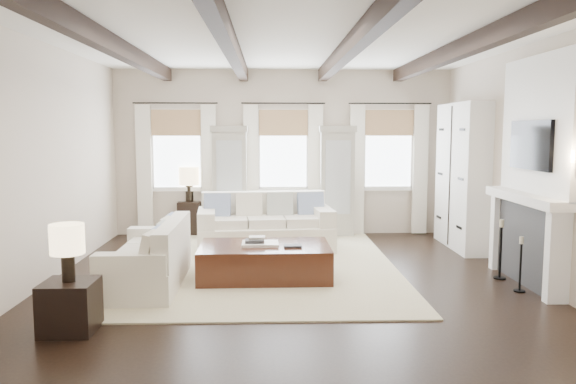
{
  "coord_description": "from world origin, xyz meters",
  "views": [
    {
      "loc": [
        -0.28,
        -7.19,
        2.05
      ],
      "look_at": [
        -0.0,
        0.87,
        1.15
      ],
      "focal_mm": 35.0,
      "sensor_mm": 36.0,
      "label": 1
    }
  ],
  "objects_px": {
    "ottoman": "(265,262)",
    "sofa_left": "(152,260)",
    "sofa_back": "(265,227)",
    "side_table_back": "(190,218)",
    "side_table_front": "(70,306)"
  },
  "relations": [
    {
      "from": "ottoman",
      "to": "sofa_left",
      "type": "bearing_deg",
      "value": -167.94
    },
    {
      "from": "sofa_left",
      "to": "sofa_back",
      "type": "bearing_deg",
      "value": 56.27
    },
    {
      "from": "sofa_left",
      "to": "ottoman",
      "type": "distance_m",
      "value": 1.52
    },
    {
      "from": "sofa_left",
      "to": "ottoman",
      "type": "relative_size",
      "value": 1.13
    },
    {
      "from": "sofa_back",
      "to": "side_table_back",
      "type": "bearing_deg",
      "value": 135.79
    },
    {
      "from": "sofa_back",
      "to": "ottoman",
      "type": "relative_size",
      "value": 1.31
    },
    {
      "from": "sofa_left",
      "to": "side_table_front",
      "type": "height_order",
      "value": "sofa_left"
    },
    {
      "from": "ottoman",
      "to": "side_table_front",
      "type": "distance_m",
      "value": 2.8
    },
    {
      "from": "sofa_left",
      "to": "side_table_back",
      "type": "relative_size",
      "value": 3.07
    },
    {
      "from": "sofa_back",
      "to": "side_table_back",
      "type": "xyz_separation_m",
      "value": [
        -1.48,
        1.44,
        -0.06
      ]
    },
    {
      "from": "sofa_back",
      "to": "sofa_left",
      "type": "distance_m",
      "value": 2.66
    },
    {
      "from": "sofa_back",
      "to": "sofa_left",
      "type": "height_order",
      "value": "sofa_back"
    },
    {
      "from": "ottoman",
      "to": "sofa_back",
      "type": "bearing_deg",
      "value": 89.61
    },
    {
      "from": "sofa_back",
      "to": "side_table_front",
      "type": "bearing_deg",
      "value": -116.86
    },
    {
      "from": "sofa_back",
      "to": "ottoman",
      "type": "distance_m",
      "value": 1.89
    }
  ]
}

